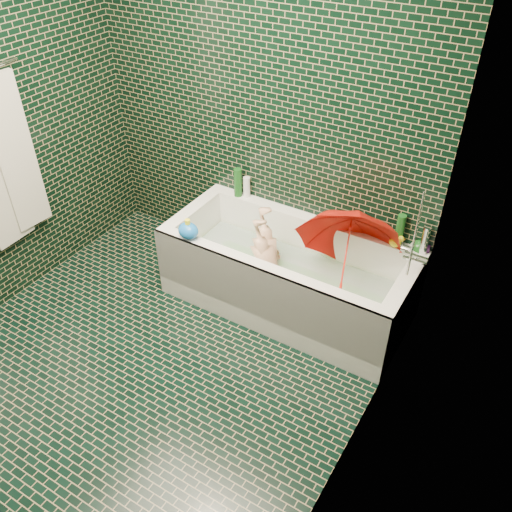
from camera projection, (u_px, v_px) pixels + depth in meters
The scene contains 19 objects.
floor at pixel (147, 370), 3.43m from camera, with size 2.80×2.80×0.00m, color black.
wall_back at pixel (261, 108), 3.62m from camera, with size 2.80×2.80×0.00m, color black.
wall_right at pixel (362, 291), 2.14m from camera, with size 2.80×2.80×0.00m, color black.
bathtub at pixel (286, 281), 3.80m from camera, with size 1.70×0.75×0.55m.
bath_mat at pixel (287, 286), 3.85m from camera, with size 1.35×0.47×0.01m, color #53CE29.
water at pixel (288, 270), 3.76m from camera, with size 1.48×0.53×0.00m, color silver.
towel at pixel (3, 162), 3.48m from camera, with size 0.08×0.44×1.12m.
faucet at pixel (414, 252), 3.13m from camera, with size 0.18×0.19×0.55m.
child at pixel (270, 267), 3.77m from camera, with size 0.31×0.20×0.84m, color #E5B18F.
umbrella at pixel (346, 255), 3.48m from camera, with size 0.66×0.66×0.58m, color red.
soap_bottle_a at pixel (414, 250), 3.52m from camera, with size 0.09×0.09×0.23m, color white.
soap_bottle_b at pixel (423, 252), 3.51m from camera, with size 0.08×0.08×0.17m, color #551D6D.
soap_bottle_c at pixel (414, 251), 3.51m from camera, with size 0.12×0.12×0.15m, color #154C18.
bottle_right_tall at pixel (400, 230), 3.52m from camera, with size 0.06×0.06×0.22m, color #154C18.
bottle_right_pump at pixel (425, 240), 3.44m from camera, with size 0.05×0.05×0.20m, color silver.
bottle_left_tall at pixel (238, 182), 4.00m from camera, with size 0.06×0.06×0.22m, color #154C18.
bottle_left_short at pixel (247, 187), 4.02m from camera, with size 0.05×0.05×0.16m, color white.
rubber_duck at pixel (396, 242), 3.53m from camera, with size 0.11×0.09×0.09m.
bath_toy at pixel (188, 230), 3.59m from camera, with size 0.17×0.15×0.14m.
Camera 1 is at (1.78, -1.60, 2.65)m, focal length 38.00 mm.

